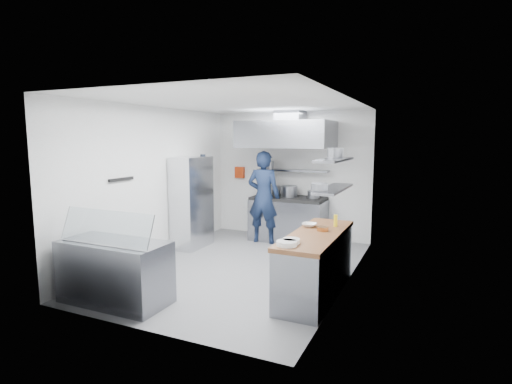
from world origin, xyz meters
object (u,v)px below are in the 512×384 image
at_px(chef, 264,197).
at_px(gas_range, 288,220).
at_px(display_case, 115,272).
at_px(wire_rack, 192,202).

bearing_deg(chef, gas_range, -141.37).
height_order(gas_range, display_case, gas_range).
bearing_deg(display_case, chef, 80.77).
bearing_deg(gas_range, wire_rack, -141.63).
relative_size(gas_range, wire_rack, 0.86).
distance_m(gas_range, display_case, 4.23).
relative_size(wire_rack, display_case, 1.23).
bearing_deg(display_case, gas_range, 75.85).
bearing_deg(chef, wire_rack, 35.09).
xyz_separation_m(gas_range, chef, (-0.43, -0.37, 0.53)).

